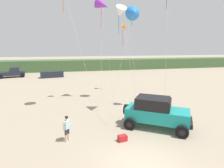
{
  "coord_description": "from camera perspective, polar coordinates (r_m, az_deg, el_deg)",
  "views": [
    {
      "loc": [
        -3.24,
        -7.66,
        5.81
      ],
      "look_at": [
        -0.41,
        4.58,
        3.27
      ],
      "focal_mm": 29.35,
      "sensor_mm": 36.0,
      "label": 1
    }
  ],
  "objects": [
    {
      "name": "kite_black_sled",
      "position": [
        24.66,
        3.8,
        17.05
      ],
      "size": [
        1.68,
        4.92,
        8.7
      ],
      "color": "orange",
      "rests_on": "ground_plane"
    },
    {
      "name": "jeep",
      "position": [
        13.78,
        13.6,
        -8.43
      ],
      "size": [
        4.94,
        4.38,
        2.26
      ],
      "color": "teal",
      "rests_on": "ground_plane"
    },
    {
      "name": "distant_sedan",
      "position": [
        37.55,
        -18.21,
        2.9
      ],
      "size": [
        4.45,
        2.46,
        1.2
      ],
      "primitive_type": "cube",
      "rotation": [
        0.0,
        0.0,
        0.19
      ],
      "color": "#1E232D",
      "rests_on": "ground_plane"
    },
    {
      "name": "kite_blue_swept",
      "position": [
        20.8,
        -2.99,
        23.41
      ],
      "size": [
        2.09,
        5.37,
        10.93
      ],
      "color": "purple",
      "rests_on": "ground_plane"
    },
    {
      "name": "ground_plane",
      "position": [
        10.15,
        8.85,
        -23.63
      ],
      "size": [
        220.0,
        220.0,
        0.0
      ],
      "primitive_type": "plane",
      "color": "gray"
    },
    {
      "name": "dune_ridge",
      "position": [
        48.17,
        -6.77,
        6.04
      ],
      "size": [
        90.0,
        6.04,
        2.65
      ],
      "primitive_type": "cube",
      "color": "#426038",
      "rests_on": "ground_plane"
    },
    {
      "name": "kite_pink_ribbon",
      "position": [
        16.02,
        6.73,
        21.16
      ],
      "size": [
        3.64,
        3.01,
        9.34
      ],
      "color": "blue",
      "rests_on": "ground_plane"
    },
    {
      "name": "distant_pickup",
      "position": [
        40.58,
        -28.61,
        3.16
      ],
      "size": [
        4.92,
        3.35,
        1.98
      ],
      "color": "#1E232D",
      "rests_on": "ground_plane"
    },
    {
      "name": "cooler_box",
      "position": [
        12.01,
        3.29,
        -16.47
      ],
      "size": [
        0.61,
        0.45,
        0.38
      ],
      "primitive_type": "cube",
      "rotation": [
        0.0,
        0.0,
        0.17
      ],
      "color": "#B21E23",
      "rests_on": "ground_plane"
    },
    {
      "name": "kite_red_delta",
      "position": [
        20.82,
        2.58,
        21.52
      ],
      "size": [
        1.63,
        4.76,
        10.27
      ],
      "color": "white",
      "rests_on": "ground_plane"
    },
    {
      "name": "person_watching",
      "position": [
        12.02,
        -13.92,
        -12.83
      ],
      "size": [
        0.47,
        0.49,
        1.67
      ],
      "color": "#DBB28E",
      "rests_on": "ground_plane"
    }
  ]
}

